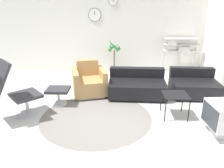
% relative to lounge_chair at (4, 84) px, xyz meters
% --- Properties ---
extents(ground_plane, '(12.00, 12.00, 0.00)m').
position_rel_lounge_chair_xyz_m(ground_plane, '(1.75, 0.18, -0.73)').
color(ground_plane, silver).
extents(wall_back, '(12.00, 0.09, 2.80)m').
position_rel_lounge_chair_xyz_m(wall_back, '(1.75, 3.24, 0.67)').
color(wall_back, silver).
rests_on(wall_back, ground_plane).
extents(round_rug, '(2.17, 2.17, 0.01)m').
position_rel_lounge_chair_xyz_m(round_rug, '(1.64, 0.14, -0.73)').
color(round_rug, slate).
rests_on(round_rug, ground_plane).
extents(lounge_chair, '(1.08, 1.05, 1.24)m').
position_rel_lounge_chair_xyz_m(lounge_chair, '(0.00, 0.00, 0.00)').
color(lounge_chair, '#BCBCC1').
rests_on(lounge_chair, ground_plane).
extents(ottoman, '(0.49, 0.41, 0.37)m').
position_rel_lounge_chair_xyz_m(ottoman, '(0.76, 0.71, -0.45)').
color(ottoman, '#BCBCC1').
rests_on(ottoman, ground_plane).
extents(armchair_red, '(0.95, 0.97, 0.80)m').
position_rel_lounge_chair_xyz_m(armchair_red, '(1.36, 1.32, -0.43)').
color(armchair_red, silver).
rests_on(armchair_red, ground_plane).
extents(couch_low, '(1.37, 0.93, 0.61)m').
position_rel_lounge_chair_xyz_m(couch_low, '(2.52, 1.28, -0.50)').
color(couch_low, black).
rests_on(couch_low, ground_plane).
extents(couch_second, '(1.10, 0.92, 0.61)m').
position_rel_lounge_chair_xyz_m(couch_second, '(3.89, 1.34, -0.50)').
color(couch_second, black).
rests_on(couch_second, ground_plane).
extents(side_table, '(0.48, 0.48, 0.46)m').
position_rel_lounge_chair_xyz_m(side_table, '(3.17, 0.23, -0.31)').
color(side_table, black).
rests_on(side_table, ground_plane).
extents(crt_television, '(0.49, 0.60, 0.58)m').
position_rel_lounge_chair_xyz_m(crt_television, '(3.78, -0.42, -0.40)').
color(crt_television, '#B7B7B7').
rests_on(crt_television, ground_plane).
extents(potted_plant, '(0.40, 0.43, 1.16)m').
position_rel_lounge_chair_xyz_m(potted_plant, '(1.94, 2.80, -0.28)').
color(potted_plant, brown).
rests_on(potted_plant, ground_plane).
extents(shelf_unit, '(1.03, 0.28, 1.77)m').
position_rel_lounge_chair_xyz_m(shelf_unit, '(3.92, 2.97, 0.20)').
color(shelf_unit, '#BCBCC1').
rests_on(shelf_unit, ground_plane).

